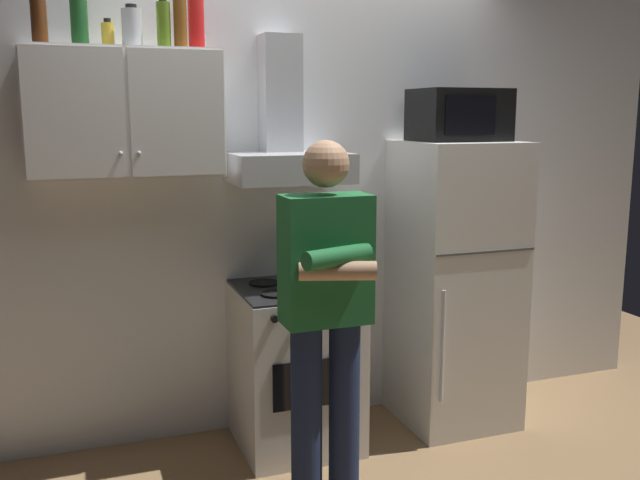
{
  "coord_description": "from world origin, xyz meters",
  "views": [
    {
      "loc": [
        -1.12,
        -3.11,
        1.75
      ],
      "look_at": [
        0.0,
        0.0,
        1.15
      ],
      "focal_mm": 39.31,
      "sensor_mm": 36.0,
      "label": 1
    }
  ],
  "objects_px": {
    "person_standing": "(326,311)",
    "bottle_beer_brown": "(180,21)",
    "bottle_spice_jar": "(108,35)",
    "bottle_wine_green": "(79,9)",
    "stove_oven": "(295,366)",
    "cooking_pot": "(326,278)",
    "bottle_rum_dark": "(38,12)",
    "range_hood": "(286,143)",
    "upper_cabinet": "(125,113)",
    "bottle_soda_red": "(196,23)",
    "refrigerator": "(455,284)",
    "microwave": "(459,115)",
    "bottle_canister_steel": "(132,28)",
    "bottle_olive_oil": "(164,25)"
  },
  "relations": [
    {
      "from": "person_standing",
      "to": "bottle_beer_brown",
      "type": "relative_size",
      "value": 5.99
    },
    {
      "from": "bottle_spice_jar",
      "to": "bottle_wine_green",
      "type": "distance_m",
      "value": 0.17
    },
    {
      "from": "stove_oven",
      "to": "cooking_pot",
      "type": "bearing_deg",
      "value": -42.49
    },
    {
      "from": "person_standing",
      "to": "bottle_spice_jar",
      "type": "height_order",
      "value": "bottle_spice_jar"
    },
    {
      "from": "bottle_rum_dark",
      "to": "range_hood",
      "type": "bearing_deg",
      "value": 0.11
    },
    {
      "from": "upper_cabinet",
      "to": "range_hood",
      "type": "height_order",
      "value": "range_hood"
    },
    {
      "from": "range_hood",
      "to": "bottle_soda_red",
      "type": "distance_m",
      "value": 0.73
    },
    {
      "from": "refrigerator",
      "to": "cooking_pot",
      "type": "relative_size",
      "value": 5.47
    },
    {
      "from": "refrigerator",
      "to": "bottle_soda_red",
      "type": "height_order",
      "value": "bottle_soda_red"
    },
    {
      "from": "microwave",
      "to": "bottle_spice_jar",
      "type": "height_order",
      "value": "bottle_spice_jar"
    },
    {
      "from": "bottle_wine_green",
      "to": "bottle_rum_dark",
      "type": "distance_m",
      "value": 0.18
    },
    {
      "from": "bottle_wine_green",
      "to": "microwave",
      "type": "bearing_deg",
      "value": -4.18
    },
    {
      "from": "microwave",
      "to": "bottle_spice_jar",
      "type": "distance_m",
      "value": 1.85
    },
    {
      "from": "upper_cabinet",
      "to": "person_standing",
      "type": "bearing_deg",
      "value": -44.26
    },
    {
      "from": "range_hood",
      "to": "person_standing",
      "type": "bearing_deg",
      "value": -93.91
    },
    {
      "from": "bottle_canister_steel",
      "to": "bottle_olive_oil",
      "type": "xyz_separation_m",
      "value": [
        0.14,
        -0.01,
        0.02
      ]
    },
    {
      "from": "bottle_beer_brown",
      "to": "bottle_canister_steel",
      "type": "bearing_deg",
      "value": 177.2
    },
    {
      "from": "bottle_spice_jar",
      "to": "bottle_soda_red",
      "type": "distance_m",
      "value": 0.42
    },
    {
      "from": "refrigerator",
      "to": "bottle_beer_brown",
      "type": "height_order",
      "value": "bottle_beer_brown"
    },
    {
      "from": "stove_oven",
      "to": "bottle_canister_steel",
      "type": "distance_m",
      "value": 1.87
    },
    {
      "from": "range_hood",
      "to": "bottle_beer_brown",
      "type": "distance_m",
      "value": 0.79
    },
    {
      "from": "upper_cabinet",
      "to": "person_standing",
      "type": "relative_size",
      "value": 0.55
    },
    {
      "from": "person_standing",
      "to": "upper_cabinet",
      "type": "bearing_deg",
      "value": 135.74
    },
    {
      "from": "cooking_pot",
      "to": "bottle_beer_brown",
      "type": "height_order",
      "value": "bottle_beer_brown"
    },
    {
      "from": "range_hood",
      "to": "bottle_rum_dark",
      "type": "distance_m",
      "value": 1.3
    },
    {
      "from": "bottle_wine_green",
      "to": "bottle_beer_brown",
      "type": "bearing_deg",
      "value": -7.59
    },
    {
      "from": "stove_oven",
      "to": "bottle_beer_brown",
      "type": "relative_size",
      "value": 3.19
    },
    {
      "from": "microwave",
      "to": "bottle_spice_jar",
      "type": "xyz_separation_m",
      "value": [
        -1.8,
        0.15,
        0.37
      ]
    },
    {
      "from": "refrigerator",
      "to": "microwave",
      "type": "height_order",
      "value": "microwave"
    },
    {
      "from": "stove_oven",
      "to": "bottle_soda_red",
      "type": "bearing_deg",
      "value": 159.71
    },
    {
      "from": "stove_oven",
      "to": "bottle_canister_steel",
      "type": "xyz_separation_m",
      "value": [
        -0.75,
        0.11,
        1.71
      ]
    },
    {
      "from": "stove_oven",
      "to": "range_hood",
      "type": "bearing_deg",
      "value": 90.0
    },
    {
      "from": "upper_cabinet",
      "to": "bottle_canister_steel",
      "type": "xyz_separation_m",
      "value": [
        0.05,
        -0.01,
        0.39
      ]
    },
    {
      "from": "bottle_spice_jar",
      "to": "upper_cabinet",
      "type": "bearing_deg",
      "value": -36.24
    },
    {
      "from": "cooking_pot",
      "to": "bottle_wine_green",
      "type": "relative_size",
      "value": 0.83
    },
    {
      "from": "bottle_soda_red",
      "to": "upper_cabinet",
      "type": "bearing_deg",
      "value": -174.07
    },
    {
      "from": "bottle_spice_jar",
      "to": "bottle_olive_oil",
      "type": "distance_m",
      "value": 0.26
    },
    {
      "from": "upper_cabinet",
      "to": "range_hood",
      "type": "distance_m",
      "value": 0.81
    },
    {
      "from": "range_hood",
      "to": "bottle_wine_green",
      "type": "height_order",
      "value": "bottle_wine_green"
    },
    {
      "from": "stove_oven",
      "to": "bottle_rum_dark",
      "type": "relative_size",
      "value": 2.93
    },
    {
      "from": "bottle_canister_steel",
      "to": "person_standing",
      "type": "bearing_deg",
      "value": -45.69
    },
    {
      "from": "upper_cabinet",
      "to": "bottle_wine_green",
      "type": "relative_size",
      "value": 2.54
    },
    {
      "from": "refrigerator",
      "to": "bottle_soda_red",
      "type": "xyz_separation_m",
      "value": [
        -1.39,
        0.16,
        1.38
      ]
    },
    {
      "from": "bottle_beer_brown",
      "to": "bottle_rum_dark",
      "type": "bearing_deg",
      "value": 177.74
    },
    {
      "from": "refrigerator",
      "to": "bottle_rum_dark",
      "type": "relative_size",
      "value": 5.37
    },
    {
      "from": "bottle_spice_jar",
      "to": "bottle_wine_green",
      "type": "relative_size",
      "value": 0.38
    },
    {
      "from": "upper_cabinet",
      "to": "person_standing",
      "type": "distance_m",
      "value": 1.35
    },
    {
      "from": "microwave",
      "to": "cooking_pot",
      "type": "relative_size",
      "value": 1.64
    },
    {
      "from": "stove_oven",
      "to": "bottle_spice_jar",
      "type": "distance_m",
      "value": 1.89
    },
    {
      "from": "stove_oven",
      "to": "bottle_rum_dark",
      "type": "bearing_deg",
      "value": 173.83
    }
  ]
}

